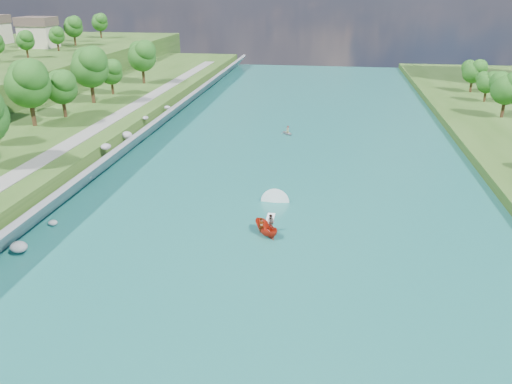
# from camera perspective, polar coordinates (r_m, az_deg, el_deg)

# --- Properties ---
(ground) EXTENTS (260.00, 260.00, 0.00)m
(ground) POSITION_cam_1_polar(r_m,az_deg,el_deg) (43.94, -0.32, -12.53)
(ground) COLOR #2D5119
(ground) RESTS_ON ground
(river_water) EXTENTS (55.00, 240.00, 0.10)m
(river_water) POSITION_cam_1_polar(r_m,az_deg,el_deg) (61.26, 2.57, -1.83)
(river_water) COLOR #1A635F
(river_water) RESTS_ON ground
(ridge_west) EXTENTS (60.00, 120.00, 9.00)m
(ridge_west) POSITION_cam_1_polar(r_m,az_deg,el_deg) (158.89, -25.88, 12.76)
(ridge_west) COLOR #2D5119
(ridge_west) RESTS_ON ground
(riprap_bank) EXTENTS (4.21, 236.00, 4.11)m
(riprap_bank) POSITION_cam_1_polar(r_m,az_deg,el_deg) (67.40, -19.89, 0.73)
(riprap_bank) COLOR slate
(riprap_bank) RESTS_ON ground
(riverside_path) EXTENTS (3.00, 200.00, 0.10)m
(riverside_path) POSITION_cam_1_polar(r_m,az_deg,el_deg) (70.78, -24.56, 2.53)
(riverside_path) COLOR gray
(riverside_path) RESTS_ON berm_west
(trees_ridge) EXTENTS (12.14, 64.60, 9.82)m
(trees_ridge) POSITION_cam_1_polar(r_m,az_deg,el_deg) (161.04, -20.94, 16.78)
(trees_ridge) COLOR #255316
(trees_ridge) RESTS_ON ridge_west
(motorboat) EXTENTS (3.60, 18.78, 2.15)m
(motorboat) POSITION_cam_1_polar(r_m,az_deg,el_deg) (56.00, 1.38, -3.45)
(motorboat) COLOR red
(motorboat) RESTS_ON river_water
(raft) EXTENTS (2.98, 3.20, 1.58)m
(raft) POSITION_cam_1_polar(r_m,az_deg,el_deg) (92.34, 3.64, 6.82)
(raft) COLOR #999CA1
(raft) RESTS_ON river_water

